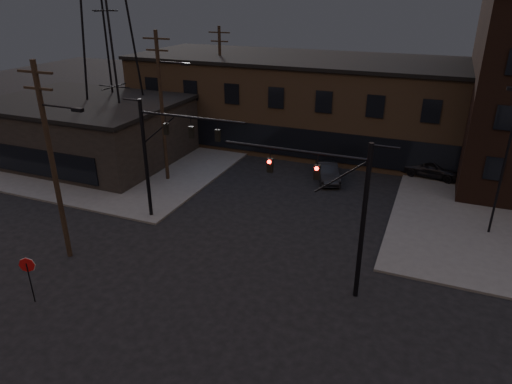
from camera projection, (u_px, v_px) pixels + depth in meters
ground at (198, 317)px, 21.35m from camera, size 140.00×140.00×0.00m
sidewalk_nw at (115, 137)px, 47.57m from camera, size 30.00×30.00×0.15m
building_row at (339, 105)px, 43.42m from camera, size 40.00×12.00×8.00m
building_left at (87, 131)px, 40.82m from camera, size 16.00×12.00×5.00m
traffic_signal_near at (340, 203)px, 21.30m from camera, size 7.12×0.24×8.00m
traffic_signal_far at (161, 148)px, 28.42m from camera, size 7.12×0.24×8.00m
stop_sign at (28, 270)px, 21.70m from camera, size 0.72×0.33×2.48m
utility_pole_near at (53, 160)px, 23.94m from camera, size 3.70×0.28×11.00m
utility_pole_mid at (162, 105)px, 34.34m from camera, size 3.70×0.28×11.50m
utility_pole_far at (221, 82)px, 45.00m from camera, size 2.20×0.28×11.00m
transmission_tower at (105, 11)px, 37.77m from camera, size 7.00×7.00×25.00m
lot_light_a at (507, 151)px, 26.45m from camera, size 1.50×0.28×9.14m
parked_car_lot_a at (431, 167)px, 36.88m from camera, size 4.96×2.55×1.61m
car_crossing at (328, 172)px, 36.56m from camera, size 3.05×4.59×1.43m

